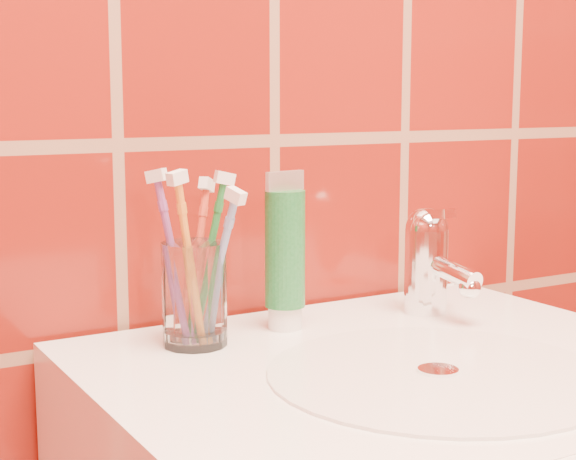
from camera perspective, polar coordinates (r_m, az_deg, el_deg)
glass_tumbler at (r=0.86m, az=-6.07°, el=-4.15°), size 0.08×0.08×0.10m
toothpaste_tube at (r=0.91m, az=-0.20°, el=-1.68°), size 0.05×0.04×0.17m
faucet at (r=0.99m, az=9.09°, el=-1.75°), size 0.05×0.11×0.12m
toothbrush_0 at (r=0.84m, az=-6.39°, el=-2.03°), size 0.08×0.07×0.18m
toothbrush_1 at (r=0.88m, az=-5.90°, el=-1.96°), size 0.13×0.12×0.18m
toothbrush_2 at (r=0.86m, az=-7.39°, el=-1.88°), size 0.09×0.10×0.19m
toothbrush_3 at (r=0.84m, az=-4.55°, el=-2.52°), size 0.08×0.12×0.18m
toothbrush_4 at (r=0.87m, az=-5.17°, el=-1.82°), size 0.07×0.07×0.18m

